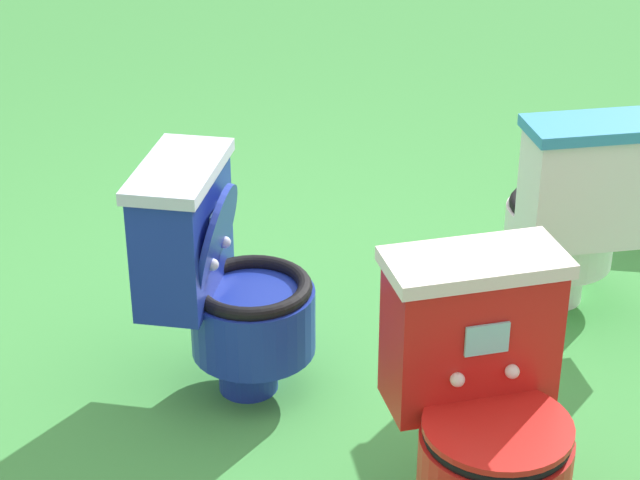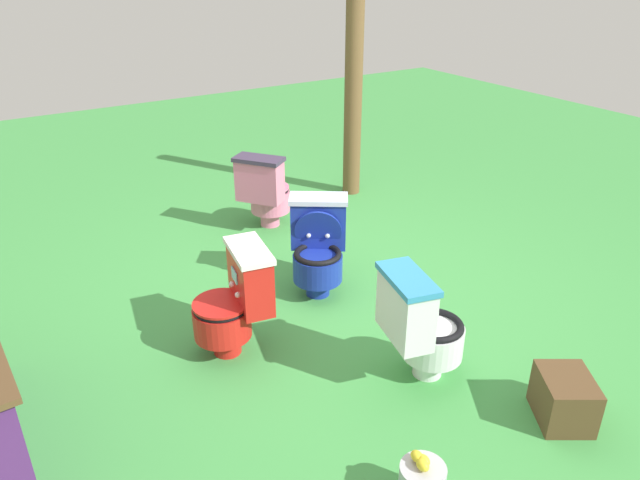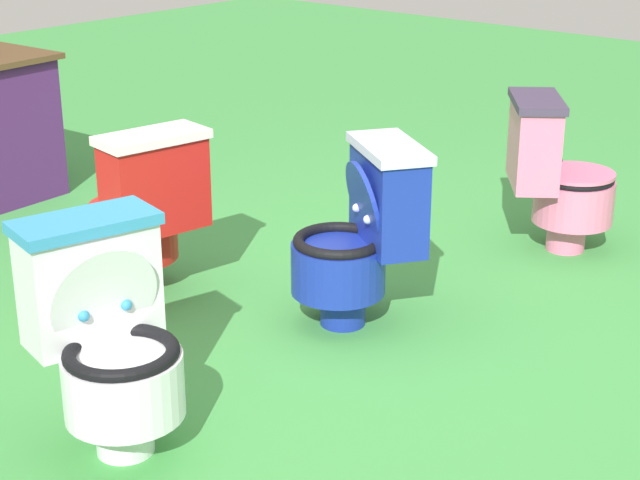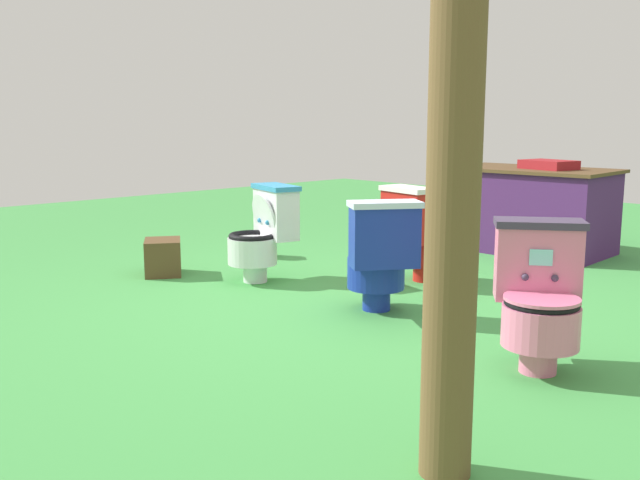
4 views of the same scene
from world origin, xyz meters
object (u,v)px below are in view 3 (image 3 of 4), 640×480
Objects in this scene: toilet_white at (108,335)px; toilet_red at (143,211)px; toilet_blue at (361,234)px; toilet_pink at (556,174)px.

toilet_red is (0.83, 0.81, -0.00)m from toilet_white.
toilet_blue is 1.00× the size of toilet_red.
toilet_blue is (1.21, -0.04, 0.00)m from toilet_white.
toilet_red is at bearing -121.87° from toilet_white.
toilet_pink is 1.00× the size of toilet_blue.
toilet_white is (-2.41, 0.22, 0.00)m from toilet_pink.
toilet_red is (-0.37, 0.85, -0.00)m from toilet_blue.
toilet_white is 1.21m from toilet_blue.
toilet_pink is 1.22m from toilet_blue.
toilet_red is (-1.58, 1.04, 0.00)m from toilet_pink.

